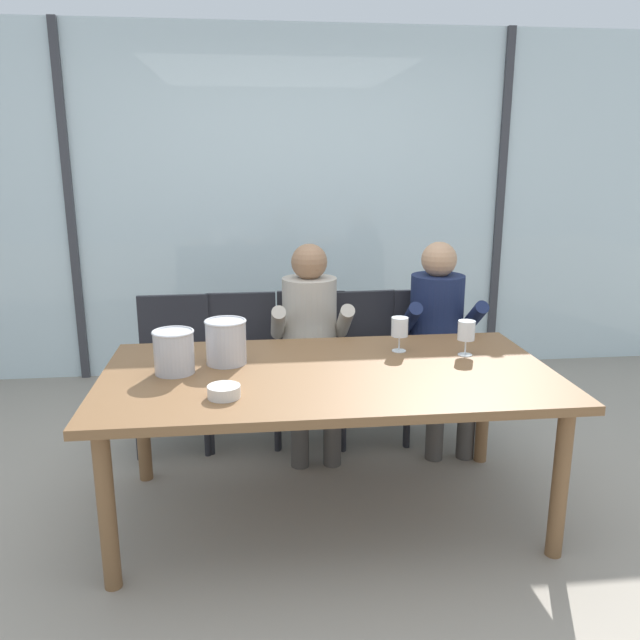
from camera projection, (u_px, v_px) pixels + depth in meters
name	position (u px, v px, depth m)	size (l,w,h in m)	color
ground	(308.00, 427.00, 4.04)	(14.00, 14.00, 0.00)	#9E9384
window_glass_panel	(293.00, 206.00, 4.85)	(7.25, 0.03, 2.60)	silver
window_mullion_left	(70.00, 208.00, 4.65)	(0.06, 0.06, 2.60)	#38383D
window_mullion_right	(499.00, 205.00, 5.01)	(0.06, 0.06, 2.60)	#38383D
hillside_vineyard	(275.00, 216.00, 7.92)	(13.25, 2.40, 1.90)	#386633
dining_table	(329.00, 385.00, 2.91)	(2.05, 1.09, 0.72)	brown
chair_near_curtain	(174.00, 359.00, 3.79)	(0.45, 0.45, 0.87)	#232328
chair_left_of_center	(243.00, 355.00, 3.85)	(0.44, 0.44, 0.87)	#232328
chair_center	(311.00, 353.00, 3.89)	(0.49, 0.49, 0.87)	#232328
chair_right_of_center	(365.00, 353.00, 3.90)	(0.46, 0.46, 0.87)	#232328
chair_near_window_right	(429.00, 351.00, 3.93)	(0.45, 0.45, 0.87)	#232328
person_beige_jumper	(311.00, 333.00, 3.69)	(0.46, 0.61, 1.18)	#B7AD9E
person_navy_polo	(439.00, 329.00, 3.78)	(0.47, 0.62, 1.18)	#192347
ice_bucket_primary	(174.00, 351.00, 2.85)	(0.19, 0.19, 0.20)	#B7B7BC
ice_bucket_secondary	(226.00, 341.00, 2.98)	(0.20, 0.20, 0.21)	#B7B7BC
tasting_bowl	(224.00, 392.00, 2.57)	(0.13, 0.13, 0.05)	silver
wine_glass_by_left_taster	(400.00, 328.00, 3.16)	(0.08, 0.08, 0.17)	silver
wine_glass_near_bucket	(466.00, 331.00, 3.09)	(0.08, 0.08, 0.17)	silver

